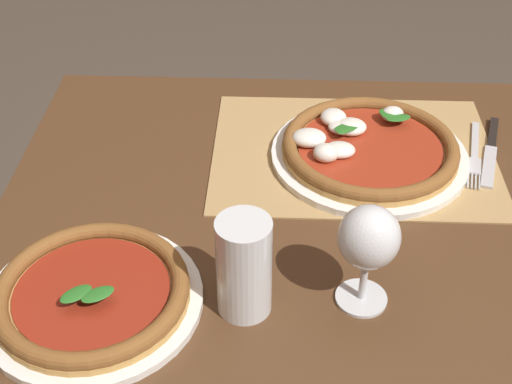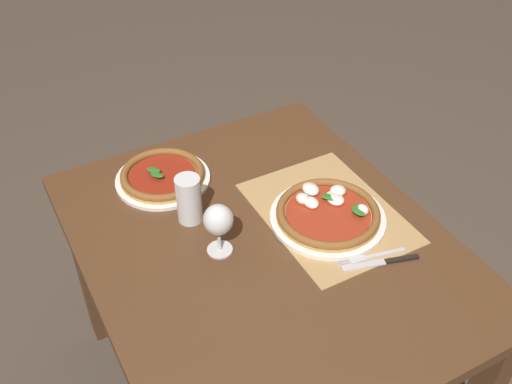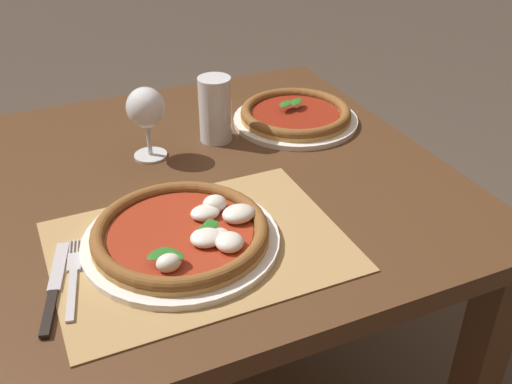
% 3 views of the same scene
% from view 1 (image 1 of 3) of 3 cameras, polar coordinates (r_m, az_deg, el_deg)
% --- Properties ---
extents(dining_table, '(1.16, 0.95, 0.74)m').
position_cam_1_polar(dining_table, '(1.14, 8.68, -7.75)').
color(dining_table, '#4C301C').
rests_on(dining_table, ground).
extents(paper_placemat, '(0.48, 0.36, 0.00)m').
position_cam_1_polar(paper_placemat, '(1.24, 7.78, 3.11)').
color(paper_placemat, '#A88451').
rests_on(paper_placemat, dining_table).
extents(pizza_near, '(0.33, 0.33, 0.05)m').
position_cam_1_polar(pizza_near, '(1.22, 8.90, 3.49)').
color(pizza_near, white).
rests_on(pizza_near, paper_placemat).
extents(pizza_far, '(0.29, 0.29, 0.04)m').
position_cam_1_polar(pizza_far, '(0.97, -12.97, -7.97)').
color(pizza_far, white).
rests_on(pizza_far, dining_table).
extents(wine_glass, '(0.08, 0.08, 0.16)m').
position_cam_1_polar(wine_glass, '(0.91, 9.00, -3.91)').
color(wine_glass, silver).
rests_on(wine_glass, dining_table).
extents(pint_glass, '(0.07, 0.07, 0.15)m').
position_cam_1_polar(pint_glass, '(0.91, -0.96, -6.13)').
color(pint_glass, silver).
rests_on(pint_glass, dining_table).
extents(fork, '(0.06, 0.20, 0.00)m').
position_cam_1_polar(fork, '(1.27, 17.09, 2.89)').
color(fork, '#B7B7BC').
rests_on(fork, paper_placemat).
extents(knife, '(0.08, 0.21, 0.01)m').
position_cam_1_polar(knife, '(1.29, 18.26, 3.11)').
color(knife, black).
rests_on(knife, paper_placemat).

